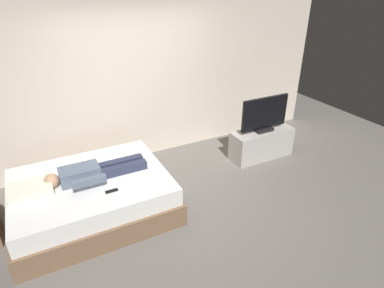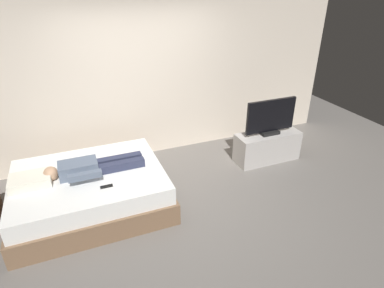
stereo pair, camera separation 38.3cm
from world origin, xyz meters
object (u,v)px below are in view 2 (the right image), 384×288
at_px(tv_stand, 267,147).
at_px(tv, 271,118).
at_px(bed, 91,191).
at_px(pillow, 30,181).
at_px(person, 89,168).
at_px(remote, 106,186).

bearing_deg(tv_stand, tv, 0.00).
xyz_separation_m(bed, pillow, (-0.67, -0.00, 0.34)).
xyz_separation_m(pillow, tv_stand, (3.60, 0.21, -0.35)).
bearing_deg(pillow, tv, 3.39).
bearing_deg(person, remote, -69.53).
xyz_separation_m(pillow, remote, (0.85, -0.39, -0.05)).
bearing_deg(person, tv_stand, 4.01).
xyz_separation_m(person, tv_stand, (2.90, 0.20, -0.37)).
bearing_deg(pillow, tv_stand, 3.39).
bearing_deg(tv_stand, bed, -175.84).
height_order(pillow, remote, pillow).
height_order(remote, tv, tv).
bearing_deg(tv, tv_stand, 0.00).
relative_size(person, tv_stand, 1.15).
bearing_deg(pillow, bed, 0.00).
bearing_deg(tv, bed, -175.84).
distance_m(pillow, tv_stand, 3.62).
distance_m(bed, remote, 0.52).
distance_m(person, tv, 2.91).
xyz_separation_m(remote, tv, (2.75, 0.61, 0.24)).
relative_size(bed, person, 1.57).
distance_m(pillow, remote, 0.94).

